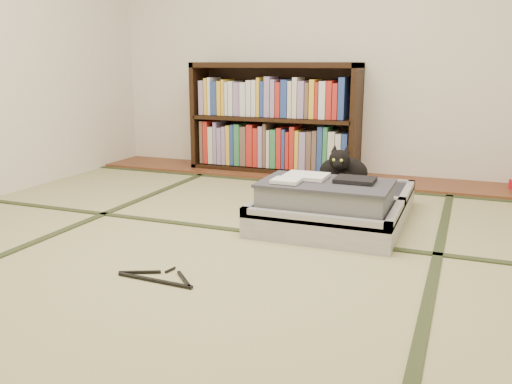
% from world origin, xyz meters
% --- Properties ---
extents(floor, '(4.50, 4.50, 0.00)m').
position_xyz_m(floor, '(0.00, 0.00, 0.00)').
color(floor, tan).
rests_on(floor, ground).
extents(wood_strip, '(4.00, 0.50, 0.02)m').
position_xyz_m(wood_strip, '(0.00, 2.00, 0.01)').
color(wood_strip, brown).
rests_on(wood_strip, ground).
extents(tatami_borders, '(4.00, 4.50, 0.01)m').
position_xyz_m(tatami_borders, '(0.00, 0.49, 0.00)').
color(tatami_borders, '#2D381E').
rests_on(tatami_borders, ground).
extents(bookcase, '(1.45, 0.33, 0.93)m').
position_xyz_m(bookcase, '(-0.47, 2.07, 0.45)').
color(bookcase, black).
rests_on(bookcase, wood_strip).
extents(suitcase, '(0.80, 1.07, 0.32)m').
position_xyz_m(suitcase, '(0.38, 0.77, 0.11)').
color(suitcase, '#B2B1B6').
rests_on(suitcase, floor).
extents(cat, '(0.36, 0.36, 0.29)m').
position_xyz_m(cat, '(0.36, 1.05, 0.26)').
color(cat, black).
rests_on(cat, suitcase).
extents(cable_coil, '(0.11, 0.11, 0.03)m').
position_xyz_m(cable_coil, '(0.55, 1.08, 0.17)').
color(cable_coil, white).
rests_on(cable_coil, suitcase).
extents(hanger, '(0.39, 0.18, 0.01)m').
position_xyz_m(hanger, '(-0.12, -0.38, 0.01)').
color(hanger, black).
rests_on(hanger, floor).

